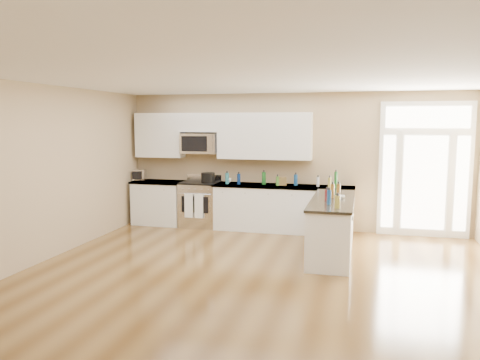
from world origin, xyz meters
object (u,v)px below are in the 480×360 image
object	(u,v)px
stockpot	(208,177)
toaster_oven	(139,175)
kitchen_range	(200,204)
peninsula_cabinet	(332,229)

from	to	relation	value
stockpot	toaster_oven	size ratio (longest dim) A/B	1.06
kitchen_range	stockpot	size ratio (longest dim) A/B	3.72
peninsula_cabinet	toaster_oven	world-z (taller)	toaster_oven
kitchen_range	toaster_oven	size ratio (longest dim) A/B	3.96
peninsula_cabinet	toaster_oven	xyz separation A→B (m)	(-4.28, 1.50, 0.62)
peninsula_cabinet	stockpot	xyz separation A→B (m)	(-2.64, 1.38, 0.63)
kitchen_range	toaster_oven	distance (m)	1.54
kitchen_range	toaster_oven	bearing A→B (deg)	177.83
peninsula_cabinet	kitchen_range	size ratio (longest dim) A/B	2.15
stockpot	toaster_oven	distance (m)	1.64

